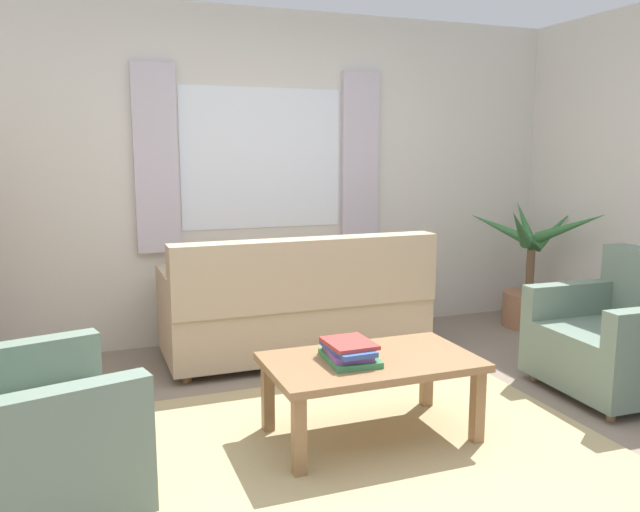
% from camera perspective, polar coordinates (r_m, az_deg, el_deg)
% --- Properties ---
extents(ground_plane, '(6.24, 6.24, 0.00)m').
position_cam_1_polar(ground_plane, '(3.45, 5.56, -16.72)').
color(ground_plane, gray).
extents(wall_back, '(5.32, 0.12, 2.60)m').
position_cam_1_polar(wall_back, '(5.23, -5.28, 6.98)').
color(wall_back, silver).
rests_on(wall_back, ground_plane).
extents(window_with_curtains, '(1.98, 0.07, 1.40)m').
position_cam_1_polar(window_with_curtains, '(5.14, -5.06, 8.62)').
color(window_with_curtains, white).
extents(area_rug, '(2.32, 2.07, 0.01)m').
position_cam_1_polar(area_rug, '(3.45, 5.56, -16.63)').
color(area_rug, tan).
rests_on(area_rug, ground_plane).
extents(couch, '(1.90, 0.82, 0.92)m').
position_cam_1_polar(couch, '(4.72, -2.04, -4.70)').
color(couch, tan).
rests_on(couch, ground_plane).
extents(armchair_left, '(1.00, 1.01, 0.88)m').
position_cam_1_polar(armchair_left, '(3.04, -25.73, -14.08)').
color(armchair_left, slate).
rests_on(armchair_left, ground_plane).
extents(armchair_right, '(0.85, 0.87, 0.88)m').
position_cam_1_polar(armchair_right, '(4.49, 25.35, -6.54)').
color(armchair_right, slate).
rests_on(armchair_right, ground_plane).
extents(coffee_table, '(1.10, 0.64, 0.44)m').
position_cam_1_polar(coffee_table, '(3.43, 4.55, -9.95)').
color(coffee_table, olive).
rests_on(coffee_table, ground_plane).
extents(book_stack_on_table, '(0.27, 0.35, 0.11)m').
position_cam_1_polar(book_stack_on_table, '(3.35, 2.57, -8.49)').
color(book_stack_on_table, '#387F4C').
rests_on(book_stack_on_table, coffee_table).
extents(potted_plant, '(0.97, 1.13, 1.10)m').
position_cam_1_polar(potted_plant, '(5.82, 18.15, -2.20)').
color(potted_plant, '#9E6B4C').
rests_on(potted_plant, ground_plane).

